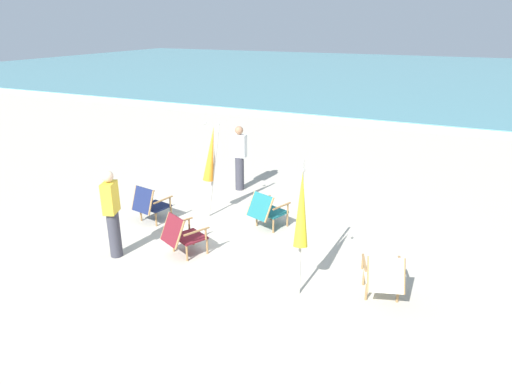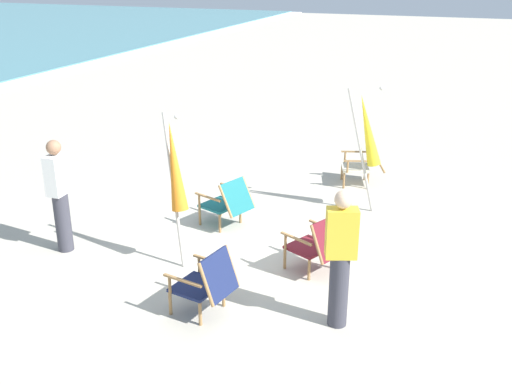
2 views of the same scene
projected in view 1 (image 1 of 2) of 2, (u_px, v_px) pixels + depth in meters
name	position (u px, v px, depth m)	size (l,w,h in m)	color
ground_plane	(228.00, 238.00, 9.01)	(80.00, 80.00, 0.00)	#B7AF9E
sea	(420.00, 74.00, 36.40)	(80.00, 40.00, 0.10)	teal
surf_band	(364.00, 122.00, 19.20)	(80.00, 1.10, 0.06)	white
beach_chair_front_right	(267.00, 210.00, 9.28)	(0.79, 0.90, 0.79)	#196066
beach_chair_front_left	(384.00, 275.00, 6.89)	(0.78, 0.90, 0.78)	beige
beach_chair_back_right	(182.00, 234.00, 8.21)	(0.82, 0.89, 0.80)	maroon
beach_chair_far_center	(150.00, 204.00, 9.56)	(0.69, 0.77, 0.82)	#19234C
umbrella_furled_yellow	(301.00, 210.00, 6.86)	(0.37, 0.61, 2.07)	#B7B2A8
umbrella_furled_orange	(211.00, 155.00, 9.60)	(0.39, 0.45, 2.11)	#B7B2A8
person_near_chairs	(112.00, 213.00, 8.05)	(0.30, 0.39, 1.63)	#383842
person_by_waterline	(239.00, 158.00, 11.32)	(0.35, 0.22, 1.63)	#383842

